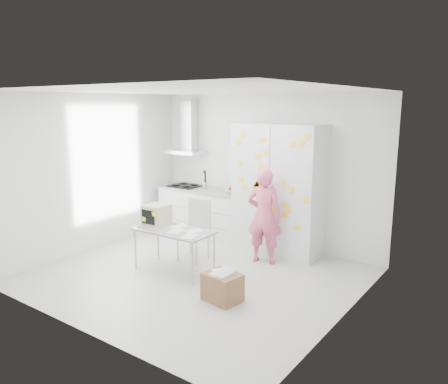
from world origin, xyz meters
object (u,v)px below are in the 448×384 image
Objects in this scene: desk at (162,221)px; cardboard_box at (222,287)px; person at (264,216)px; chair at (196,225)px.

cardboard_box is (1.44, -0.42, -0.55)m from desk.
chair is at bearing 12.59° from person.
desk is at bearing -108.82° from chair.
person is 1.56× the size of chair.
person reaches higher than cardboard_box.
person is 1.67m from cardboard_box.
chair is at bearing 141.26° from cardboard_box.
cardboard_box is (0.30, -1.54, -0.58)m from person.
person is at bearing 100.95° from cardboard_box.
desk is at bearing 163.84° from cardboard_box.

